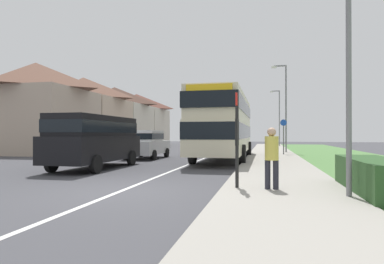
{
  "coord_description": "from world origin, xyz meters",
  "views": [
    {
      "loc": [
        3.71,
        -8.03,
        1.5
      ],
      "look_at": [
        0.55,
        6.21,
        1.6
      ],
      "focal_mm": 30.85,
      "sensor_mm": 36.0,
      "label": 1
    }
  ],
  "objects_px": {
    "parked_van_black": "(96,138)",
    "double_decker_bus": "(224,123)",
    "pedestrian_at_stop": "(272,155)",
    "cycle_route_sign": "(284,135)",
    "parked_car_white": "(146,143)",
    "pedestrian_walking_away": "(272,142)",
    "bus_stop_sign": "(237,133)",
    "street_lamp_near": "(343,12)",
    "street_lamp_mid": "(284,102)",
    "street_lamp_far": "(278,114)"
  },
  "relations": [
    {
      "from": "cycle_route_sign",
      "to": "pedestrian_walking_away",
      "type": "bearing_deg",
      "value": -149.81
    },
    {
      "from": "double_decker_bus",
      "to": "street_lamp_near",
      "type": "xyz_separation_m",
      "value": [
        4.06,
        -11.37,
        2.12
      ]
    },
    {
      "from": "pedestrian_walking_away",
      "to": "street_lamp_far",
      "type": "bearing_deg",
      "value": 86.31
    },
    {
      "from": "bus_stop_sign",
      "to": "pedestrian_walking_away",
      "type": "bearing_deg",
      "value": 85.48
    },
    {
      "from": "street_lamp_mid",
      "to": "pedestrian_walking_away",
      "type": "bearing_deg",
      "value": -107.29
    },
    {
      "from": "double_decker_bus",
      "to": "street_lamp_near",
      "type": "bearing_deg",
      "value": -70.36
    },
    {
      "from": "cycle_route_sign",
      "to": "street_lamp_far",
      "type": "height_order",
      "value": "street_lamp_far"
    },
    {
      "from": "street_lamp_near",
      "to": "cycle_route_sign",
      "type": "bearing_deg",
      "value": 91.78
    },
    {
      "from": "parked_car_white",
      "to": "street_lamp_near",
      "type": "height_order",
      "value": "street_lamp_near"
    },
    {
      "from": "bus_stop_sign",
      "to": "cycle_route_sign",
      "type": "relative_size",
      "value": 1.03
    },
    {
      "from": "double_decker_bus",
      "to": "street_lamp_mid",
      "type": "height_order",
      "value": "street_lamp_mid"
    },
    {
      "from": "parked_van_black",
      "to": "double_decker_bus",
      "type": "bearing_deg",
      "value": 51.27
    },
    {
      "from": "pedestrian_walking_away",
      "to": "bus_stop_sign",
      "type": "distance_m",
      "value": 14.45
    },
    {
      "from": "parked_van_black",
      "to": "parked_car_white",
      "type": "xyz_separation_m",
      "value": [
        0.09,
        6.07,
        -0.41
      ]
    },
    {
      "from": "double_decker_bus",
      "to": "pedestrian_at_stop",
      "type": "relative_size",
      "value": 6.67
    },
    {
      "from": "double_decker_bus",
      "to": "pedestrian_at_stop",
      "type": "bearing_deg",
      "value": -76.98
    },
    {
      "from": "pedestrian_walking_away",
      "to": "street_lamp_mid",
      "type": "distance_m",
      "value": 4.61
    },
    {
      "from": "street_lamp_mid",
      "to": "parked_car_white",
      "type": "bearing_deg",
      "value": -140.5
    },
    {
      "from": "parked_van_black",
      "to": "pedestrian_at_stop",
      "type": "bearing_deg",
      "value": -32.13
    },
    {
      "from": "parked_car_white",
      "to": "street_lamp_far",
      "type": "xyz_separation_m",
      "value": [
        8.72,
        21.24,
        2.95
      ]
    },
    {
      "from": "street_lamp_mid",
      "to": "street_lamp_near",
      "type": "bearing_deg",
      "value": -89.2
    },
    {
      "from": "double_decker_bus",
      "to": "pedestrian_at_stop",
      "type": "distance_m",
      "value": 11.14
    },
    {
      "from": "bus_stop_sign",
      "to": "street_lamp_mid",
      "type": "xyz_separation_m",
      "value": [
        2.18,
        17.75,
        2.43
      ]
    },
    {
      "from": "parked_car_white",
      "to": "pedestrian_at_stop",
      "type": "xyz_separation_m",
      "value": [
        7.32,
        -10.72,
        0.03
      ]
    },
    {
      "from": "parked_van_black",
      "to": "parked_car_white",
      "type": "distance_m",
      "value": 6.08
    },
    {
      "from": "bus_stop_sign",
      "to": "parked_car_white",
      "type": "bearing_deg",
      "value": 121.24
    },
    {
      "from": "parked_van_black",
      "to": "cycle_route_sign",
      "type": "xyz_separation_m",
      "value": [
        8.5,
        10.31,
        0.07
      ]
    },
    {
      "from": "parked_car_white",
      "to": "bus_stop_sign",
      "type": "relative_size",
      "value": 1.57
    },
    {
      "from": "parked_car_white",
      "to": "bus_stop_sign",
      "type": "distance_m",
      "value": 12.45
    },
    {
      "from": "double_decker_bus",
      "to": "bus_stop_sign",
      "type": "bearing_deg",
      "value": -81.39
    },
    {
      "from": "bus_stop_sign",
      "to": "street_lamp_far",
      "type": "relative_size",
      "value": 0.39
    },
    {
      "from": "parked_car_white",
      "to": "pedestrian_walking_away",
      "type": "distance_m",
      "value": 8.47
    },
    {
      "from": "pedestrian_walking_away",
      "to": "cycle_route_sign",
      "type": "relative_size",
      "value": 0.66
    },
    {
      "from": "parked_car_white",
      "to": "pedestrian_at_stop",
      "type": "bearing_deg",
      "value": -55.67
    },
    {
      "from": "parked_car_white",
      "to": "pedestrian_walking_away",
      "type": "xyz_separation_m",
      "value": [
        7.59,
        3.76,
        0.03
      ]
    },
    {
      "from": "street_lamp_far",
      "to": "bus_stop_sign",
      "type": "bearing_deg",
      "value": -94.07
    },
    {
      "from": "double_decker_bus",
      "to": "cycle_route_sign",
      "type": "xyz_separation_m",
      "value": [
        3.57,
        4.17,
        -0.72
      ]
    },
    {
      "from": "double_decker_bus",
      "to": "parked_van_black",
      "type": "bearing_deg",
      "value": -128.73
    },
    {
      "from": "parked_van_black",
      "to": "street_lamp_mid",
      "type": "relative_size",
      "value": 0.81
    },
    {
      "from": "pedestrian_walking_away",
      "to": "street_lamp_far",
      "type": "distance_m",
      "value": 17.75
    },
    {
      "from": "pedestrian_at_stop",
      "to": "street_lamp_mid",
      "type": "relative_size",
      "value": 0.24
    },
    {
      "from": "parked_van_black",
      "to": "cycle_route_sign",
      "type": "distance_m",
      "value": 13.36
    },
    {
      "from": "bus_stop_sign",
      "to": "street_lamp_near",
      "type": "height_order",
      "value": "street_lamp_near"
    },
    {
      "from": "parked_car_white",
      "to": "cycle_route_sign",
      "type": "relative_size",
      "value": 1.62
    },
    {
      "from": "parked_car_white",
      "to": "street_lamp_near",
      "type": "xyz_separation_m",
      "value": [
        8.89,
        -11.3,
        3.31
      ]
    },
    {
      "from": "pedestrian_at_stop",
      "to": "cycle_route_sign",
      "type": "xyz_separation_m",
      "value": [
        1.08,
        14.96,
        0.45
      ]
    },
    {
      "from": "pedestrian_at_stop",
      "to": "parked_van_black",
      "type": "bearing_deg",
      "value": 147.87
    },
    {
      "from": "double_decker_bus",
      "to": "street_lamp_mid",
      "type": "bearing_deg",
      "value": 61.65
    },
    {
      "from": "double_decker_bus",
      "to": "parked_car_white",
      "type": "bearing_deg",
      "value": -179.2
    },
    {
      "from": "parked_car_white",
      "to": "pedestrian_walking_away",
      "type": "bearing_deg",
      "value": 26.38
    }
  ]
}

